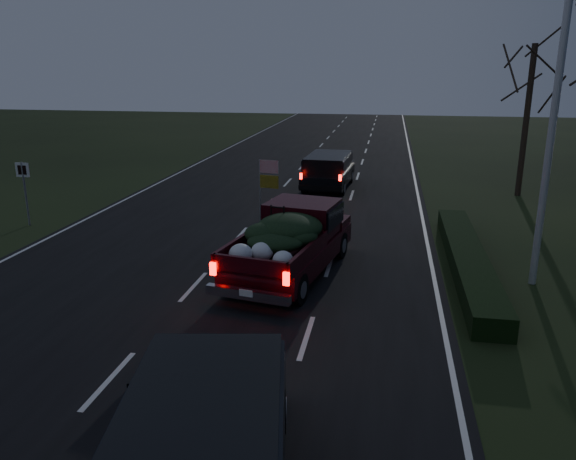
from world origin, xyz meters
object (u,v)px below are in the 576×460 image
(light_pole, at_px, (558,87))
(pickup_truck, at_px, (291,237))
(rear_suv, at_px, (204,442))
(lead_suv, at_px, (328,168))

(light_pole, distance_m, pickup_truck, 8.22)
(light_pole, distance_m, rear_suv, 12.64)
(lead_suv, bearing_deg, light_pole, -55.87)
(rear_suv, bearing_deg, pickup_truck, 82.63)
(lead_suv, bearing_deg, rear_suv, -85.16)
(pickup_truck, distance_m, rear_suv, 9.51)
(light_pole, bearing_deg, lead_suv, 121.11)
(lead_suv, bearing_deg, pickup_truck, -85.87)
(pickup_truck, relative_size, rear_suv, 1.10)
(light_pole, height_order, lead_suv, light_pole)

